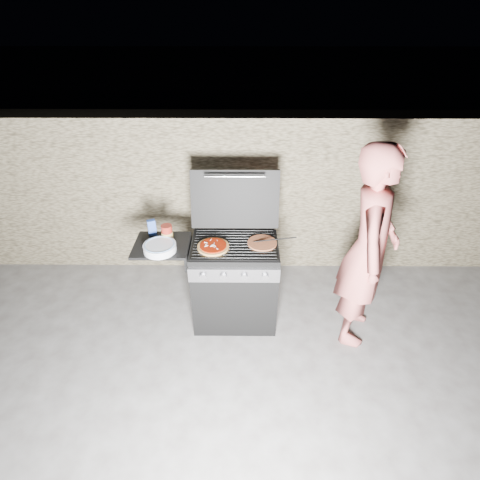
{
  "coord_description": "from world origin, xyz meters",
  "views": [
    {
      "loc": [
        0.07,
        -2.83,
        2.8
      ],
      "look_at": [
        0.05,
        0.0,
        0.95
      ],
      "focal_mm": 28.0,
      "sensor_mm": 36.0,
      "label": 1
    }
  ],
  "objects_px": {
    "pizza_topped": "(213,246)",
    "person": "(368,250)",
    "gas_grill": "(209,282)",
    "sauce_jar": "(167,233)"
  },
  "relations": [
    {
      "from": "pizza_topped",
      "to": "person",
      "type": "relative_size",
      "value": 0.15
    },
    {
      "from": "gas_grill",
      "to": "sauce_jar",
      "type": "relative_size",
      "value": 8.5
    },
    {
      "from": "gas_grill",
      "to": "pizza_topped",
      "type": "distance_m",
      "value": 0.48
    },
    {
      "from": "person",
      "to": "pizza_topped",
      "type": "bearing_deg",
      "value": 103.75
    },
    {
      "from": "pizza_topped",
      "to": "person",
      "type": "height_order",
      "value": "person"
    },
    {
      "from": "person",
      "to": "gas_grill",
      "type": "bearing_deg",
      "value": 101.21
    },
    {
      "from": "gas_grill",
      "to": "sauce_jar",
      "type": "xyz_separation_m",
      "value": [
        -0.37,
        0.07,
        0.53
      ]
    },
    {
      "from": "gas_grill",
      "to": "sauce_jar",
      "type": "distance_m",
      "value": 0.65
    },
    {
      "from": "sauce_jar",
      "to": "person",
      "type": "bearing_deg",
      "value": -7.22
    },
    {
      "from": "pizza_topped",
      "to": "person",
      "type": "xyz_separation_m",
      "value": [
        1.36,
        -0.09,
        0.03
      ]
    }
  ]
}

